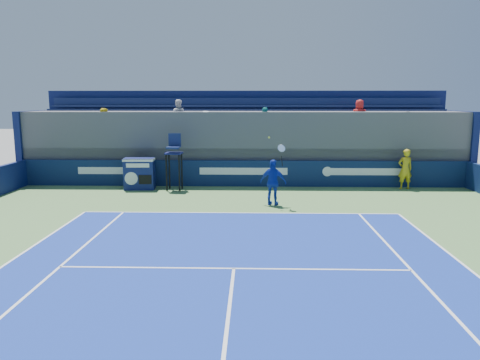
{
  "coord_description": "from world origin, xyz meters",
  "views": [
    {
      "loc": [
        0.44,
        -4.01,
        3.89
      ],
      "look_at": [
        0.0,
        11.5,
        1.25
      ],
      "focal_mm": 35.0,
      "sensor_mm": 36.0,
      "label": 1
    }
  ],
  "objects_px": {
    "umpire_chair": "(174,155)",
    "tennis_player": "(273,182)",
    "match_clock": "(139,173)",
    "ball_person": "(405,169)"
  },
  "relations": [
    {
      "from": "umpire_chair",
      "to": "tennis_player",
      "type": "bearing_deg",
      "value": -34.78
    },
    {
      "from": "ball_person",
      "to": "umpire_chair",
      "type": "bearing_deg",
      "value": -3.99
    },
    {
      "from": "umpire_chair",
      "to": "ball_person",
      "type": "bearing_deg",
      "value": 2.77
    },
    {
      "from": "umpire_chair",
      "to": "tennis_player",
      "type": "relative_size",
      "value": 0.96
    },
    {
      "from": "ball_person",
      "to": "match_clock",
      "type": "bearing_deg",
      "value": -4.81
    },
    {
      "from": "match_clock",
      "to": "tennis_player",
      "type": "xyz_separation_m",
      "value": [
        5.77,
        -3.02,
        0.14
      ]
    },
    {
      "from": "match_clock",
      "to": "umpire_chair",
      "type": "distance_m",
      "value": 1.76
    },
    {
      "from": "ball_person",
      "to": "tennis_player",
      "type": "xyz_separation_m",
      "value": [
        -5.97,
        -3.41,
        -0.02
      ]
    },
    {
      "from": "match_clock",
      "to": "umpire_chair",
      "type": "xyz_separation_m",
      "value": [
        1.57,
        -0.09,
        0.79
      ]
    },
    {
      "from": "match_clock",
      "to": "umpire_chair",
      "type": "height_order",
      "value": "umpire_chair"
    }
  ]
}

